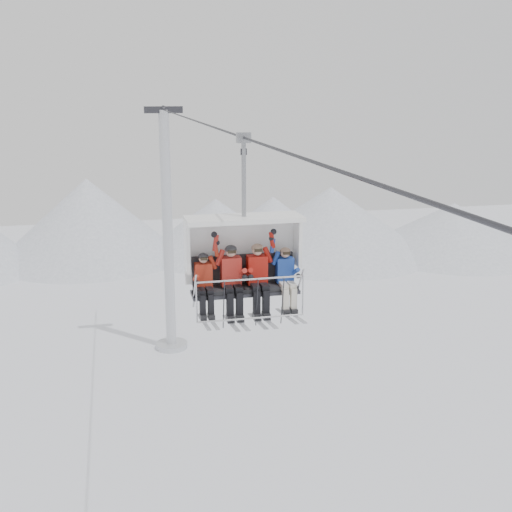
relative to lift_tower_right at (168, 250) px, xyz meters
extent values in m
cone|color=silver|center=(-5.00, 22.00, -2.28)|extent=(16.00, 16.00, 7.00)
cone|color=silver|center=(6.00, 21.00, -3.28)|extent=(14.00, 14.00, 5.00)
cone|color=silver|center=(16.00, 19.00, -2.78)|extent=(18.00, 18.00, 6.00)
cone|color=silver|center=(27.00, 17.00, -3.53)|extent=(16.00, 16.00, 4.50)
cone|color=silver|center=(12.00, 24.00, -3.53)|extent=(12.00, 12.00, 4.50)
cylinder|color=silver|center=(0.00, 0.00, 0.87)|extent=(0.56, 0.56, 13.30)
cylinder|color=silver|center=(0.00, 0.00, -5.63)|extent=(1.80, 1.80, 0.30)
cube|color=#2E2E33|center=(0.00, 0.00, 7.52)|extent=(2.00, 0.35, 0.35)
cylinder|color=#2E2E33|center=(0.00, -22.00, 7.52)|extent=(0.06, 50.00, 0.06)
cube|color=black|center=(0.00, -20.89, 4.17)|extent=(2.33, 0.55, 0.10)
cube|color=black|center=(0.00, -20.63, 4.56)|extent=(2.33, 0.10, 0.68)
cube|color=#2E2E33|center=(0.00, -20.89, 4.08)|extent=(2.43, 0.60, 0.08)
cube|color=white|center=(0.00, -20.41, 4.98)|extent=(2.59, 0.10, 1.54)
cube|color=white|center=(0.00, -20.81, 5.75)|extent=(2.59, 0.90, 0.10)
cylinder|color=silver|center=(0.00, -21.44, 4.54)|extent=(2.37, 0.04, 0.04)
cylinder|color=silver|center=(0.00, -21.51, 3.67)|extent=(2.37, 0.04, 0.04)
cylinder|color=gray|center=(0.00, -20.79, 6.64)|extent=(0.10, 0.10, 1.77)
cube|color=gray|center=(0.00, -20.79, 7.52)|extent=(0.30, 0.18, 0.22)
cube|color=#AB2A17|center=(-0.94, -20.85, 4.53)|extent=(0.38, 0.25, 0.56)
sphere|color=tan|center=(-0.94, -20.89, 4.92)|extent=(0.21, 0.21, 0.21)
cube|color=black|center=(-1.03, -21.29, 4.00)|extent=(0.13, 0.15, 0.45)
cube|color=black|center=(-0.85, -21.29, 4.00)|extent=(0.13, 0.15, 0.45)
cube|color=silver|center=(-1.03, -21.39, 3.63)|extent=(0.09, 1.69, 0.26)
cube|color=silver|center=(-0.85, -21.39, 3.63)|extent=(0.09, 1.69, 0.26)
cube|color=red|center=(-0.32, -20.85, 4.58)|extent=(0.44, 0.30, 0.66)
sphere|color=tan|center=(-0.32, -20.89, 5.05)|extent=(0.24, 0.24, 0.24)
cube|color=black|center=(-0.43, -21.29, 3.96)|extent=(0.15, 0.15, 0.53)
cube|color=black|center=(-0.21, -21.29, 3.96)|extent=(0.15, 0.15, 0.53)
cube|color=silver|center=(-0.43, -21.39, 3.55)|extent=(0.10, 1.69, 0.26)
cube|color=silver|center=(-0.21, -21.39, 3.55)|extent=(0.10, 1.69, 0.26)
cube|color=#B01910|center=(0.28, -20.85, 4.58)|extent=(0.44, 0.30, 0.66)
sphere|color=tan|center=(0.28, -20.89, 5.05)|extent=(0.24, 0.24, 0.24)
cube|color=black|center=(0.18, -21.29, 3.96)|extent=(0.15, 0.15, 0.53)
cube|color=black|center=(0.39, -21.29, 3.96)|extent=(0.15, 0.15, 0.53)
cube|color=silver|center=(0.18, -21.39, 3.55)|extent=(0.10, 1.69, 0.26)
cube|color=silver|center=(0.39, -21.39, 3.55)|extent=(0.10, 1.69, 0.26)
cube|color=#1E409F|center=(0.93, -20.85, 4.54)|extent=(0.39, 0.26, 0.57)
sphere|color=tan|center=(0.93, -20.89, 4.94)|extent=(0.21, 0.21, 0.21)
cube|color=silver|center=(0.84, -21.29, 3.99)|extent=(0.13, 0.15, 0.46)
cube|color=silver|center=(1.02, -21.29, 3.99)|extent=(0.13, 0.15, 0.46)
cube|color=silver|center=(0.84, -21.39, 3.62)|extent=(0.09, 1.69, 0.26)
cube|color=silver|center=(1.02, -21.39, 3.62)|extent=(0.09, 1.69, 0.26)
camera|label=1|loc=(-2.80, -34.43, 8.50)|focal=45.00mm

